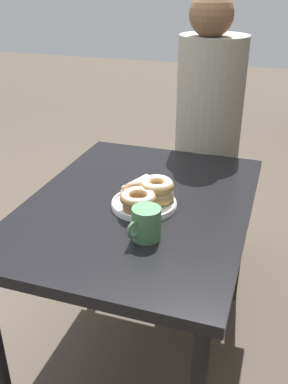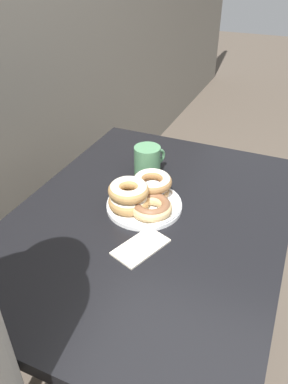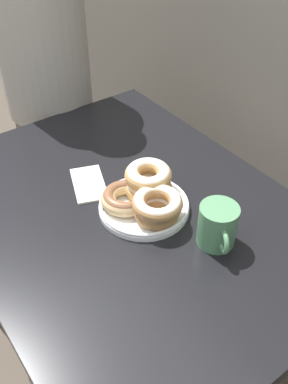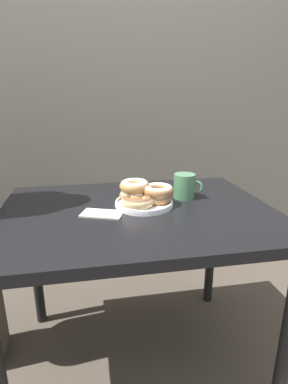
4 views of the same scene
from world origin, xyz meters
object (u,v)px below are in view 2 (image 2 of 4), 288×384
Objects in this scene: coffee_mug at (148,160)px; donut_plate at (142,196)px; dining_table at (149,236)px; napkin at (140,247)px.

donut_plate is at bearing -161.69° from coffee_mug.
coffee_mug reaches higher than dining_table.
donut_plate is (0.03, 0.04, 0.13)m from dining_table.
dining_table is at bearing -155.82° from coffee_mug.
napkin is (-0.37, -0.14, -0.05)m from coffee_mug.
donut_plate is 2.22× the size of coffee_mug.
dining_table is at bearing -130.20° from donut_plate.
coffee_mug is (0.20, 0.07, 0.01)m from donut_plate.
napkin is (-0.17, -0.07, -0.04)m from donut_plate.
donut_plate is 1.54× the size of napkin.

